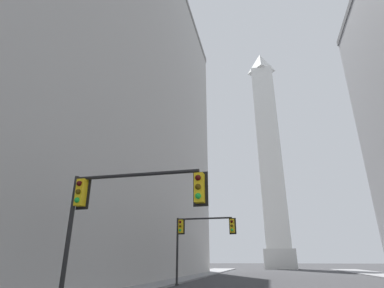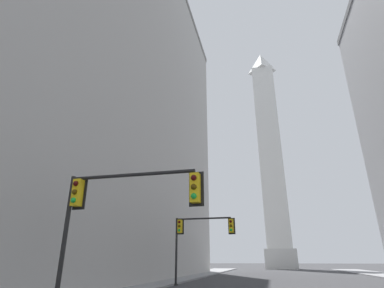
% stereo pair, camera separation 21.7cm
% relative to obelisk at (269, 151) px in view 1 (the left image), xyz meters
% --- Properties ---
extents(sidewalk_left, '(5.00, 89.11, 0.15)m').
position_rel_obelisk_xyz_m(sidewalk_left, '(-12.30, -47.53, -28.17)').
color(sidewalk_left, gray).
rests_on(sidewalk_left, ground_plane).
extents(building_left, '(18.60, 48.88, 42.86)m').
position_rel_obelisk_xyz_m(building_left, '(-21.29, -46.79, -6.81)').
color(building_left, '#B2AFAA').
rests_on(building_left, ground_plane).
extents(obelisk, '(7.01, 7.01, 58.62)m').
position_rel_obelisk_xyz_m(obelisk, '(0.00, 0.00, 0.00)').
color(obelisk, silver).
rests_on(obelisk, ground_plane).
extents(traffic_light_near_left, '(5.75, 0.51, 5.19)m').
position_rel_obelisk_xyz_m(traffic_light_near_left, '(-7.85, -64.98, -24.27)').
color(traffic_light_near_left, black).
rests_on(traffic_light_near_left, ground_plane).
extents(traffic_light_mid_left, '(5.22, 0.52, 5.32)m').
position_rel_obelisk_xyz_m(traffic_light_mid_left, '(-7.99, -50.07, -24.18)').
color(traffic_light_mid_left, black).
rests_on(traffic_light_mid_left, ground_plane).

